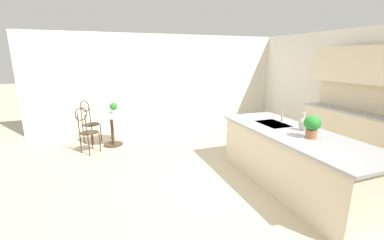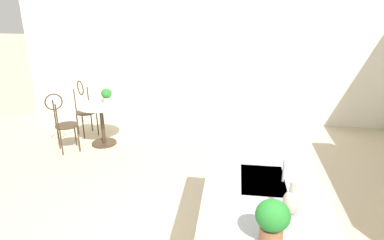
{
  "view_description": "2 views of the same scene",
  "coord_description": "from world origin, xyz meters",
  "px_view_note": "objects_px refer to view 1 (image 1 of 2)",
  "views": [
    {
      "loc": [
        3.23,
        -1.97,
        2.06
      ],
      "look_at": [
        -0.79,
        -0.47,
        0.97
      ],
      "focal_mm": 23.45,
      "sensor_mm": 36.0,
      "label": 1
    },
    {
      "loc": [
        2.53,
        0.55,
        2.52
      ],
      "look_at": [
        -1.59,
        0.01,
        0.98
      ],
      "focal_mm": 31.35,
      "sensor_mm": 36.0,
      "label": 2
    }
  ],
  "objects_px": {
    "chair_by_island": "(86,128)",
    "potted_plant_counter_near": "(312,125)",
    "bistro_table": "(112,127)",
    "chair_near_window": "(89,120)",
    "potted_plant_on_table": "(114,107)",
    "vase_on_counter": "(303,124)"
  },
  "relations": [
    {
      "from": "potted_plant_on_table",
      "to": "potted_plant_counter_near",
      "type": "xyz_separation_m",
      "value": [
        3.48,
        2.52,
        0.22
      ]
    },
    {
      "from": "chair_near_window",
      "to": "potted_plant_counter_near",
      "type": "distance_m",
      "value": 4.91
    },
    {
      "from": "chair_near_window",
      "to": "chair_by_island",
      "type": "relative_size",
      "value": 1.0
    },
    {
      "from": "chair_near_window",
      "to": "vase_on_counter",
      "type": "bearing_deg",
      "value": 43.71
    },
    {
      "from": "potted_plant_on_table",
      "to": "potted_plant_counter_near",
      "type": "bearing_deg",
      "value": 35.85
    },
    {
      "from": "chair_near_window",
      "to": "potted_plant_counter_near",
      "type": "bearing_deg",
      "value": 39.35
    },
    {
      "from": "bistro_table",
      "to": "potted_plant_on_table",
      "type": "xyz_separation_m",
      "value": [
        -0.12,
        0.08,
        0.44
      ]
    },
    {
      "from": "chair_by_island",
      "to": "potted_plant_on_table",
      "type": "relative_size",
      "value": 3.95
    },
    {
      "from": "chair_by_island",
      "to": "vase_on_counter",
      "type": "height_order",
      "value": "vase_on_counter"
    },
    {
      "from": "bistro_table",
      "to": "chair_near_window",
      "type": "distance_m",
      "value": 0.66
    },
    {
      "from": "chair_by_island",
      "to": "potted_plant_counter_near",
      "type": "distance_m",
      "value": 4.36
    },
    {
      "from": "bistro_table",
      "to": "chair_by_island",
      "type": "height_order",
      "value": "chair_by_island"
    },
    {
      "from": "bistro_table",
      "to": "potted_plant_on_table",
      "type": "height_order",
      "value": "potted_plant_on_table"
    },
    {
      "from": "bistro_table",
      "to": "potted_plant_on_table",
      "type": "distance_m",
      "value": 0.47
    },
    {
      "from": "bistro_table",
      "to": "chair_by_island",
      "type": "bearing_deg",
      "value": -55.49
    },
    {
      "from": "potted_plant_on_table",
      "to": "vase_on_counter",
      "type": "distance_m",
      "value": 4.13
    },
    {
      "from": "chair_by_island",
      "to": "vase_on_counter",
      "type": "distance_m",
      "value": 4.26
    },
    {
      "from": "potted_plant_on_table",
      "to": "vase_on_counter",
      "type": "height_order",
      "value": "vase_on_counter"
    },
    {
      "from": "potted_plant_on_table",
      "to": "vase_on_counter",
      "type": "xyz_separation_m",
      "value": [
        3.13,
        2.69,
        0.14
      ]
    },
    {
      "from": "chair_near_window",
      "to": "potted_plant_on_table",
      "type": "relative_size",
      "value": 3.95
    },
    {
      "from": "chair_by_island",
      "to": "potted_plant_on_table",
      "type": "bearing_deg",
      "value": 128.39
    },
    {
      "from": "chair_by_island",
      "to": "potted_plant_counter_near",
      "type": "bearing_deg",
      "value": 46.25
    }
  ]
}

